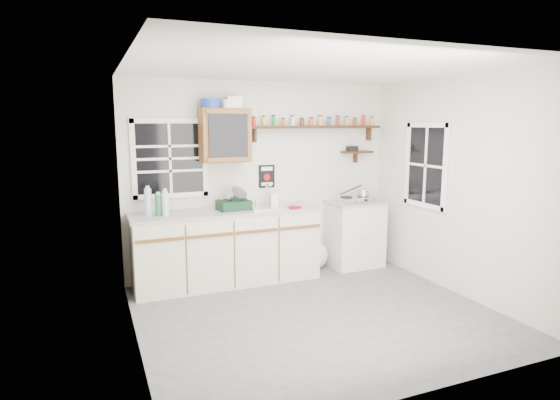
{
  "coord_description": "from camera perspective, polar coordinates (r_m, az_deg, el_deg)",
  "views": [
    {
      "loc": [
        -2.13,
        -4.13,
        1.98
      ],
      "look_at": [
        -0.19,
        0.55,
        1.14
      ],
      "focal_mm": 30.0,
      "sensor_mm": 36.0,
      "label": 1
    }
  ],
  "objects": [
    {
      "name": "trash_bag",
      "position": [
        6.46,
        4.27,
        -6.67
      ],
      "size": [
        0.39,
        0.35,
        0.45
      ],
      "color": "silver",
      "rests_on": "floor"
    },
    {
      "name": "upper_cabinet_clutter",
      "position": [
        5.79,
        -7.29,
        11.63
      ],
      "size": [
        0.5,
        0.24,
        0.14
      ],
      "color": "#1A3AAB",
      "rests_on": "upper_cabinet"
    },
    {
      "name": "window_back",
      "position": [
        5.81,
        -13.27,
        4.94
      ],
      "size": [
        0.93,
        0.03,
        0.98
      ],
      "color": "black",
      "rests_on": "wall_back"
    },
    {
      "name": "rag",
      "position": [
        5.84,
        1.69,
        -0.92
      ],
      "size": [
        0.19,
        0.18,
        0.02
      ],
      "primitive_type": "cube",
      "rotation": [
        0.0,
        0.0,
        0.34
      ],
      "color": "maroon",
      "rests_on": "main_cabinet"
    },
    {
      "name": "water_bottles",
      "position": [
        5.54,
        -14.81,
        -0.36
      ],
      "size": [
        0.26,
        0.17,
        0.34
      ],
      "color": "silver",
      "rests_on": "main_cabinet"
    },
    {
      "name": "secondary_shelf",
      "position": [
        6.66,
        9.18,
        5.84
      ],
      "size": [
        0.45,
        0.16,
        0.24
      ],
      "color": "black",
      "rests_on": "wall_back"
    },
    {
      "name": "right_cabinet",
      "position": [
        6.6,
        9.04,
        -4.04
      ],
      "size": [
        0.73,
        0.57,
        0.91
      ],
      "color": "silver",
      "rests_on": "floor"
    },
    {
      "name": "main_cabinet",
      "position": [
        5.85,
        -6.43,
        -5.68
      ],
      "size": [
        2.31,
        0.63,
        0.92
      ],
      "color": "beige",
      "rests_on": "floor"
    },
    {
      "name": "saucepan",
      "position": [
        6.53,
        10.04,
        0.88
      ],
      "size": [
        0.37,
        0.23,
        0.16
      ],
      "rotation": [
        0.0,
        0.0,
        -0.5
      ],
      "color": "silver",
      "rests_on": "hotplate"
    },
    {
      "name": "sink",
      "position": [
        5.92,
        -1.53,
        -0.78
      ],
      "size": [
        0.52,
        0.44,
        0.29
      ],
      "color": "silver",
      "rests_on": "main_cabinet"
    },
    {
      "name": "room",
      "position": [
        4.71,
        4.7,
        0.47
      ],
      "size": [
        3.64,
        3.24,
        2.54
      ],
      "color": "#505052",
      "rests_on": "ground"
    },
    {
      "name": "window_right",
      "position": [
        6.13,
        17.38,
        4.04
      ],
      "size": [
        0.03,
        0.78,
        1.08
      ],
      "color": "black",
      "rests_on": "wall_back"
    },
    {
      "name": "upper_cabinet",
      "position": [
        5.8,
        -6.74,
        7.84
      ],
      "size": [
        0.6,
        0.32,
        0.65
      ],
      "color": "brown",
      "rests_on": "wall_back"
    },
    {
      "name": "soap_bottle",
      "position": [
        6.11,
        -0.79,
        0.37
      ],
      "size": [
        0.1,
        0.1,
        0.2
      ],
      "primitive_type": "imported",
      "rotation": [
        0.0,
        0.0,
        -0.11
      ],
      "color": "silver",
      "rests_on": "main_cabinet"
    },
    {
      "name": "spice_shelf",
      "position": [
        6.33,
        4.37,
        8.99
      ],
      "size": [
        1.91,
        0.18,
        0.35
      ],
      "color": "black",
      "rests_on": "wall_back"
    },
    {
      "name": "warning_sign",
      "position": [
        6.16,
        -1.63,
        2.91
      ],
      "size": [
        0.22,
        0.02,
        0.3
      ],
      "color": "black",
      "rests_on": "wall_back"
    },
    {
      "name": "hotplate",
      "position": [
        6.48,
        9.12,
        0.12
      ],
      "size": [
        0.54,
        0.33,
        0.08
      ],
      "rotation": [
        0.0,
        0.0,
        0.11
      ],
      "color": "silver",
      "rests_on": "right_cabinet"
    },
    {
      "name": "dish_rack",
      "position": [
        5.77,
        -5.52,
        -0.26
      ],
      "size": [
        0.41,
        0.32,
        0.29
      ],
      "rotation": [
        0.0,
        0.0,
        0.1
      ],
      "color": "black",
      "rests_on": "main_cabinet"
    }
  ]
}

